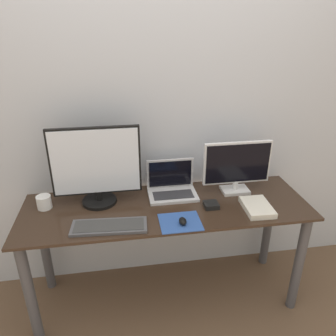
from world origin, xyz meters
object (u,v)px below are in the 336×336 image
at_px(laptop, 172,186).
at_px(mouse, 183,221).
at_px(keyboard, 109,226).
at_px(mug, 44,202).
at_px(power_brick, 211,205).
at_px(monitor_left, 96,167).
at_px(monitor_right, 237,166).
at_px(book, 257,207).

xyz_separation_m(laptop, mouse, (0.00, -0.36, -0.03)).
relative_size(laptop, keyboard, 0.74).
relative_size(mug, power_brick, 1.00).
bearing_deg(mouse, power_brick, 36.61).
bearing_deg(monitor_left, keyboard, -78.16).
xyz_separation_m(monitor_right, keyboard, (-0.82, -0.29, -0.17)).
distance_m(keyboard, mug, 0.47).
height_order(laptop, mug, laptop).
distance_m(book, mug, 1.28).
bearing_deg(keyboard, monitor_right, 19.34).
distance_m(keyboard, mouse, 0.41).
xyz_separation_m(keyboard, mug, (-0.39, 0.27, 0.03)).
distance_m(mouse, power_brick, 0.26).
bearing_deg(keyboard, monitor_left, 101.84).
xyz_separation_m(monitor_left, mouse, (0.47, -0.32, -0.22)).
distance_m(monitor_left, monitor_right, 0.89).
height_order(monitor_right, keyboard, monitor_right).
xyz_separation_m(monitor_left, power_brick, (0.67, -0.17, -0.23)).
height_order(mouse, power_brick, mouse).
relative_size(mouse, power_brick, 0.79).
bearing_deg(book, power_brick, 164.84).
relative_size(monitor_left, laptop, 1.72).
bearing_deg(monitor_right, keyboard, -160.66).
distance_m(monitor_right, power_brick, 0.32).
height_order(monitor_right, laptop, monitor_right).
distance_m(monitor_left, mouse, 0.61).
bearing_deg(monitor_left, mouse, -34.76).
bearing_deg(laptop, book, -30.70).
relative_size(keyboard, mug, 4.90).
distance_m(monitor_left, book, 0.99).
bearing_deg(power_brick, laptop, 134.86).
relative_size(monitor_right, mouse, 6.55).
height_order(laptop, keyboard, laptop).
bearing_deg(mouse, keyboard, 175.19).
relative_size(mouse, mug, 0.78).
bearing_deg(laptop, keyboard, -140.85).
bearing_deg(monitor_right, mouse, -142.34).
distance_m(monitor_left, keyboard, 0.38).
xyz_separation_m(book, mug, (-1.26, 0.22, 0.02)).
xyz_separation_m(keyboard, book, (0.88, 0.05, 0.01)).
xyz_separation_m(monitor_left, mug, (-0.33, -0.02, -0.20)).
height_order(keyboard, book, book).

